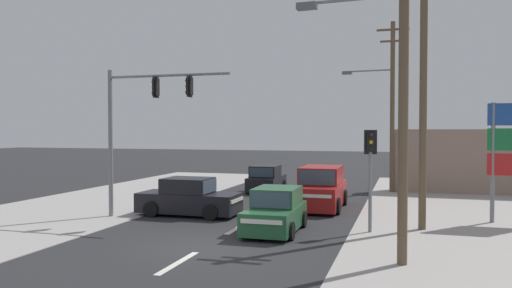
% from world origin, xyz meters
% --- Properties ---
extents(ground_plane, '(140.00, 140.00, 0.00)m').
position_xyz_m(ground_plane, '(0.00, 0.00, 0.00)').
color(ground_plane, '#28282B').
extents(lane_dash_near, '(0.20, 2.40, 0.01)m').
position_xyz_m(lane_dash_near, '(0.00, -2.00, 0.00)').
color(lane_dash_near, silver).
rests_on(lane_dash_near, ground).
extents(lane_dash_mid, '(0.20, 2.40, 0.01)m').
position_xyz_m(lane_dash_mid, '(0.00, 3.00, 0.00)').
color(lane_dash_mid, silver).
rests_on(lane_dash_mid, ground).
extents(lane_dash_far, '(0.20, 2.40, 0.01)m').
position_xyz_m(lane_dash_far, '(0.00, 8.00, 0.00)').
color(lane_dash_far, silver).
rests_on(lane_dash_far, ground).
extents(kerb_left_verge, '(8.00, 40.00, 0.02)m').
position_xyz_m(kerb_left_verge, '(-8.50, 4.00, 0.01)').
color(kerb_left_verge, '#A39E99').
rests_on(kerb_left_verge, ground).
extents(utility_pole_foreground_right, '(3.78, 0.48, 9.81)m').
position_xyz_m(utility_pole_foreground_right, '(5.61, -0.49, 5.27)').
color(utility_pole_foreground_right, brown).
rests_on(utility_pole_foreground_right, ground).
extents(utility_pole_midground_right, '(1.80, 0.26, 9.82)m').
position_xyz_m(utility_pole_midground_right, '(6.40, 4.53, 5.15)').
color(utility_pole_midground_right, brown).
rests_on(utility_pole_midground_right, ground).
extents(utility_pole_background_right, '(3.78, 0.53, 9.71)m').
position_xyz_m(utility_pole_background_right, '(4.96, 15.39, 5.22)').
color(utility_pole_background_right, brown).
rests_on(utility_pole_background_right, ground).
extents(traffic_signal_mast, '(5.29, 0.45, 6.00)m').
position_xyz_m(traffic_signal_mast, '(-4.46, 3.73, 4.15)').
color(traffic_signal_mast, slate).
rests_on(traffic_signal_mast, ground).
extents(pedestal_signal_right_kerb, '(0.44, 0.31, 3.56)m').
position_xyz_m(pedestal_signal_right_kerb, '(4.66, 3.51, 2.42)').
color(pedestal_signal_right_kerb, slate).
rests_on(pedestal_signal_right_kerb, ground).
extents(shopfront_wall_far, '(12.00, 1.00, 3.60)m').
position_xyz_m(shopfront_wall_far, '(11.00, 16.00, 1.80)').
color(shopfront_wall_far, gray).
rests_on(shopfront_wall_far, ground).
extents(suv_oncoming_near, '(2.10, 4.56, 1.90)m').
position_xyz_m(suv_oncoming_near, '(2.16, 8.35, 0.88)').
color(suv_oncoming_near, maroon).
rests_on(suv_oncoming_near, ground).
extents(hatchback_oncoming_mid, '(1.82, 3.66, 1.53)m').
position_xyz_m(hatchback_oncoming_mid, '(1.48, 2.75, 0.70)').
color(hatchback_oncoming_mid, '#235633').
rests_on(hatchback_oncoming_mid, ground).
extents(hatchback_crossing_left, '(1.86, 3.68, 1.53)m').
position_xyz_m(hatchback_crossing_left, '(-1.85, 13.53, 0.70)').
color(hatchback_crossing_left, black).
rests_on(hatchback_crossing_left, ground).
extents(sedan_kerbside_parked, '(4.25, 1.90, 1.56)m').
position_xyz_m(sedan_kerbside_parked, '(-2.83, 4.95, 0.70)').
color(sedan_kerbside_parked, black).
rests_on(sedan_kerbside_parked, ground).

